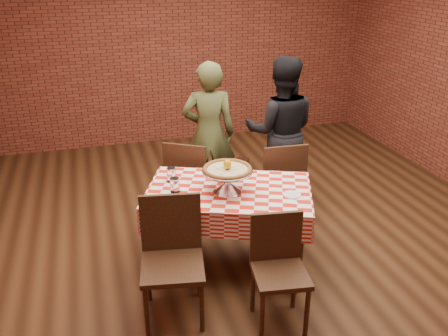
{
  "coord_description": "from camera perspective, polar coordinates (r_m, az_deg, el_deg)",
  "views": [
    {
      "loc": [
        -1.42,
        -3.79,
        2.54
      ],
      "look_at": [
        -0.39,
        -0.3,
        0.93
      ],
      "focal_mm": 37.84,
      "sensor_mm": 36.0,
      "label": 1
    }
  ],
  "objects": [
    {
      "name": "chair_near_left",
      "position": [
        3.59,
        -6.25,
        -11.46
      ],
      "size": [
        0.53,
        0.53,
        0.94
      ],
      "primitive_type": null,
      "rotation": [
        0.0,
        0.0,
        -0.17
      ],
      "color": "#462C1A",
      "rests_on": "ground"
    },
    {
      "name": "table",
      "position": [
        4.18,
        0.57,
        -7.28
      ],
      "size": [
        1.57,
        1.27,
        0.75
      ],
      "primitive_type": "cube",
      "rotation": [
        0.0,
        0.0,
        -0.38
      ],
      "color": "#462C1A",
      "rests_on": "ground"
    },
    {
      "name": "condiment_caddy",
      "position": [
        4.26,
        2.16,
        0.22
      ],
      "size": [
        0.13,
        0.13,
        0.15
      ],
      "primitive_type": "cube",
      "rotation": [
        0.0,
        0.0,
        -0.67
      ],
      "color": "silver",
      "rests_on": "tablecloth"
    },
    {
      "name": "back_wall",
      "position": [
        7.03,
        -4.67,
        14.87
      ],
      "size": [
        5.5,
        0.0,
        5.5
      ],
      "primitive_type": "plane",
      "rotation": [
        1.57,
        0.0,
        0.0
      ],
      "color": "maroon",
      "rests_on": "ground"
    },
    {
      "name": "pizza_stand",
      "position": [
        3.92,
        0.41,
        -1.58
      ],
      "size": [
        0.54,
        0.54,
        0.19
      ],
      "primitive_type": null,
      "rotation": [
        0.0,
        0.0,
        -0.32
      ],
      "color": "silver",
      "rests_on": "tablecloth"
    },
    {
      "name": "tablecloth",
      "position": [
        4.05,
        0.59,
        -4.07
      ],
      "size": [
        1.61,
        1.31,
        0.23
      ],
      "primitive_type": null,
      "rotation": [
        0.0,
        0.0,
        -0.38
      ],
      "color": "red",
      "rests_on": "table"
    },
    {
      "name": "chair_far_right",
      "position": [
        4.86,
        6.48,
        -1.61
      ],
      "size": [
        0.47,
        0.47,
        0.92
      ],
      "primitive_type": null,
      "rotation": [
        0.0,
        0.0,
        3.08
      ],
      "color": "#462C1A",
      "rests_on": "ground"
    },
    {
      "name": "lemon",
      "position": [
        3.86,
        0.42,
        0.45
      ],
      "size": [
        0.09,
        0.09,
        0.09
      ],
      "primitive_type": "ellipsoid",
      "rotation": [
        0.0,
        0.0,
        -0.32
      ],
      "color": "gold",
      "rests_on": "pizza"
    },
    {
      "name": "pizza",
      "position": [
        3.88,
        0.42,
        -0.22
      ],
      "size": [
        0.52,
        0.52,
        0.03
      ],
      "primitive_type": "cylinder",
      "rotation": [
        0.0,
        0.0,
        -0.32
      ],
      "color": "beige",
      "rests_on": "pizza_stand"
    },
    {
      "name": "water_glass_left",
      "position": [
        3.95,
        -5.95,
        -2.07
      ],
      "size": [
        0.1,
        0.1,
        0.12
      ],
      "primitive_type": "cylinder",
      "rotation": [
        0.0,
        0.0,
        -0.38
      ],
      "color": "white",
      "rests_on": "tablecloth"
    },
    {
      "name": "side_plate",
      "position": [
        3.94,
        8.21,
        -3.21
      ],
      "size": [
        0.19,
        0.19,
        0.01
      ],
      "primitive_type": "cylinder",
      "rotation": [
        0.0,
        0.0,
        -0.38
      ],
      "color": "white",
      "rests_on": "tablecloth"
    },
    {
      "name": "water_glass_right",
      "position": [
        4.15,
        -6.4,
        -0.79
      ],
      "size": [
        0.1,
        0.1,
        0.12
      ],
      "primitive_type": "cylinder",
      "rotation": [
        0.0,
        0.0,
        -0.38
      ],
      "color": "white",
      "rests_on": "tablecloth"
    },
    {
      "name": "sweetener_packet_a",
      "position": [
        3.81,
        8.51,
        -4.23
      ],
      "size": [
        0.06,
        0.05,
        0.0
      ],
      "primitive_type": "cube",
      "rotation": [
        0.0,
        0.0,
        -0.5
      ],
      "color": "white",
      "rests_on": "tablecloth"
    },
    {
      "name": "sweetener_packet_b",
      "position": [
        3.9,
        9.88,
        -3.64
      ],
      "size": [
        0.06,
        0.06,
        0.0
      ],
      "primitive_type": "cube",
      "rotation": [
        0.0,
        0.0,
        -0.71
      ],
      "color": "white",
      "rests_on": "tablecloth"
    },
    {
      "name": "chair_far_left",
      "position": [
        4.88,
        -3.92,
        -1.39
      ],
      "size": [
        0.6,
        0.6,
        0.92
      ],
      "primitive_type": null,
      "rotation": [
        0.0,
        0.0,
        2.6
      ],
      "color": "#462C1A",
      "rests_on": "ground"
    },
    {
      "name": "ground",
      "position": [
        4.78,
        3.54,
        -8.27
      ],
      "size": [
        6.0,
        6.0,
        0.0
      ],
      "primitive_type": "plane",
      "color": "black",
      "rests_on": "ground"
    },
    {
      "name": "diner_olive",
      "position": [
        5.17,
        -1.84,
        4.15
      ],
      "size": [
        0.64,
        0.49,
        1.6
      ],
      "primitive_type": "imported",
      "rotation": [
        0.0,
        0.0,
        2.95
      ],
      "color": "#475029",
      "rests_on": "ground"
    },
    {
      "name": "chair_near_right",
      "position": [
        3.54,
        6.81,
        -12.88
      ],
      "size": [
        0.44,
        0.44,
        0.87
      ],
      "primitive_type": null,
      "rotation": [
        0.0,
        0.0,
        -0.14
      ],
      "color": "#462C1A",
      "rests_on": "ground"
    },
    {
      "name": "diner_black",
      "position": [
        5.22,
        6.82,
        4.46
      ],
      "size": [
        0.96,
        0.85,
        1.64
      ],
      "primitive_type": "imported",
      "rotation": [
        0.0,
        0.0,
        2.8
      ],
      "color": "black",
      "rests_on": "ground"
    }
  ]
}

